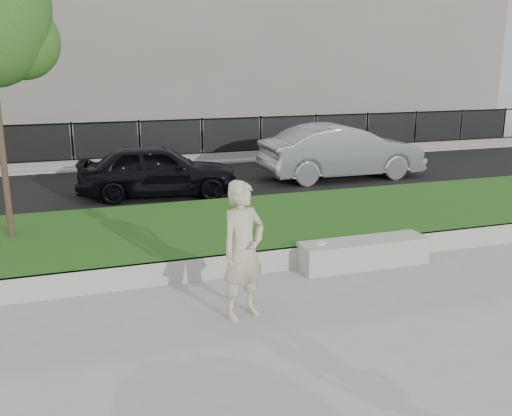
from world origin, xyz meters
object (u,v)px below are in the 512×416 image
object	(u,v)px
man	(243,251)
book	(319,244)
stone_bench	(363,253)
car_dark	(158,170)
car_silver	(342,152)

from	to	relation	value
man	book	distance (m)	2.31
stone_bench	man	world-z (taller)	man
stone_bench	man	size ratio (longest dim) A/B	1.19
book	car_dark	size ratio (longest dim) A/B	0.05
stone_bench	car_silver	world-z (taller)	car_silver
car_dark	car_silver	distance (m)	5.81
book	car_silver	bearing A→B (deg)	37.57
car_silver	car_dark	bearing A→B (deg)	96.26
man	book	xyz separation A→B (m)	(1.81, 1.34, -0.50)
man	car_silver	world-z (taller)	man
man	car_dark	bearing A→B (deg)	66.50
car_dark	car_silver	xyz separation A→B (m)	(5.77, 0.65, 0.11)
car_dark	car_silver	size ratio (longest dim) A/B	0.83
stone_bench	book	distance (m)	0.90
man	book	world-z (taller)	man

